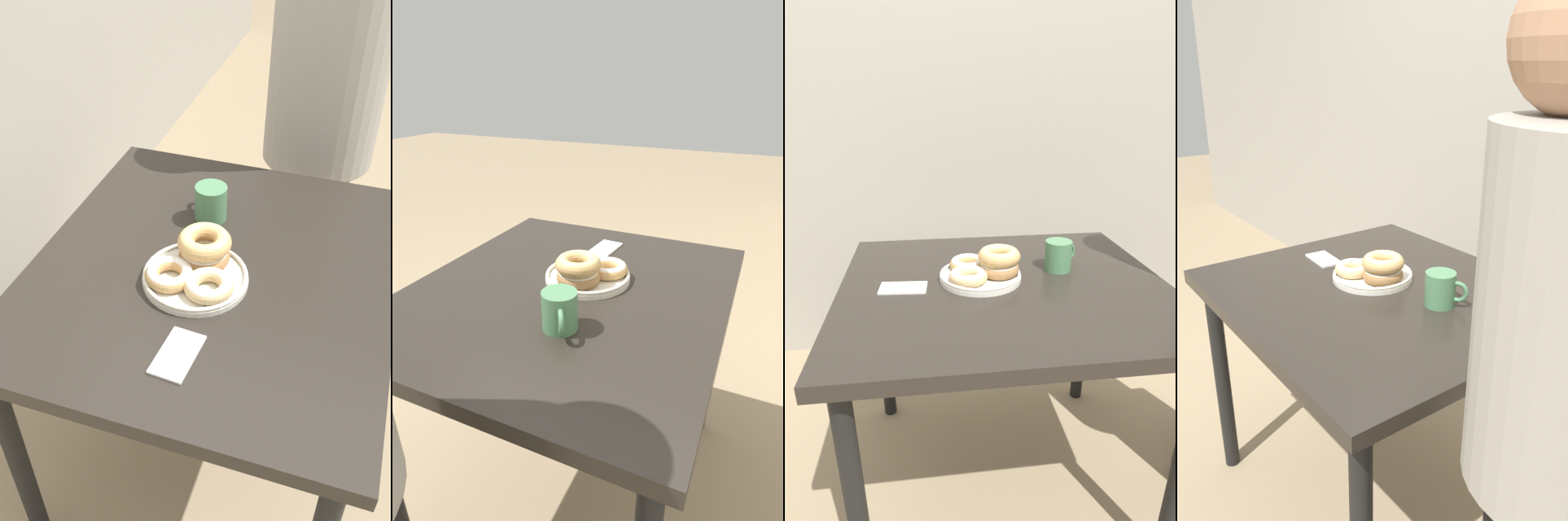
{
  "view_description": "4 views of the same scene",
  "coord_description": "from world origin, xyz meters",
  "views": [
    {
      "loc": [
        -1.01,
        -0.08,
        1.63
      ],
      "look_at": [
        -0.07,
        0.23,
        0.82
      ],
      "focal_mm": 40.0,
      "sensor_mm": 36.0,
      "label": 1
    },
    {
      "loc": [
        0.88,
        0.66,
        1.29
      ],
      "look_at": [
        -0.07,
        0.23,
        0.82
      ],
      "focal_mm": 28.0,
      "sensor_mm": 36.0,
      "label": 2
    },
    {
      "loc": [
        -0.21,
        -0.86,
        1.25
      ],
      "look_at": [
        -0.07,
        0.23,
        0.82
      ],
      "focal_mm": 28.0,
      "sensor_mm": 36.0,
      "label": 3
    },
    {
      "loc": [
        1.07,
        -0.6,
        1.37
      ],
      "look_at": [
        -0.07,
        0.23,
        0.82
      ],
      "focal_mm": 35.0,
      "sensor_mm": 36.0,
      "label": 4
    }
  ],
  "objects": [
    {
      "name": "dining_table",
      "position": [
        0.0,
        0.21,
        0.67
      ],
      "size": [
        0.95,
        0.84,
        0.76
      ],
      "color": "#28231E",
      "rests_on": "ground_plane"
    },
    {
      "name": "coffee_mug",
      "position": [
        0.18,
        0.28,
        0.8
      ],
      "size": [
        0.11,
        0.09,
        0.09
      ],
      "color": "#4C7F56",
      "rests_on": "dining_table"
    },
    {
      "name": "napkin",
      "position": [
        -0.29,
        0.2,
        0.76
      ],
      "size": [
        0.14,
        0.08,
        0.01
      ],
      "color": "white",
      "rests_on": "dining_table"
    },
    {
      "name": "donut_plate",
      "position": [
        -0.05,
        0.23,
        0.79
      ],
      "size": [
        0.27,
        0.24,
        0.09
      ],
      "color": "silver",
      "rests_on": "dining_table"
    },
    {
      "name": "ground_plane",
      "position": [
        0.0,
        0.0,
        0.0
      ],
      "size": [
        14.0,
        14.0,
        0.0
      ],
      "primitive_type": "plane",
      "color": "#937F60"
    }
  ]
}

